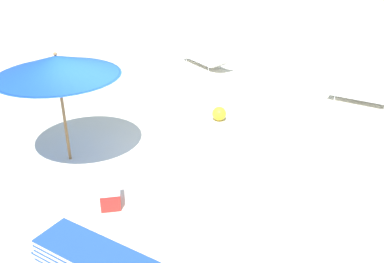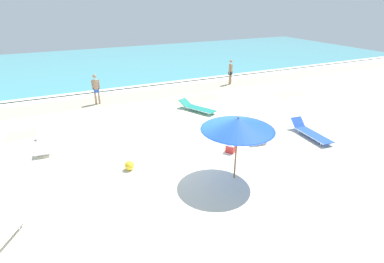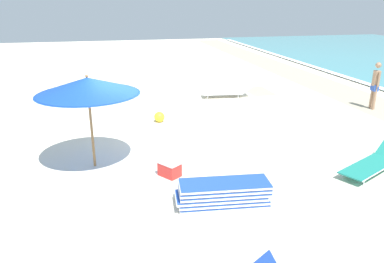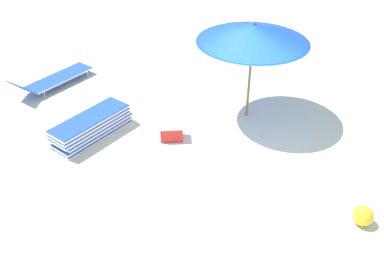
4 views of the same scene
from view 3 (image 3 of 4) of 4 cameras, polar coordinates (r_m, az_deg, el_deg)
ground_plane at (r=10.28m, az=-6.68°, el=-3.66°), size 60.00×60.00×0.16m
beach_umbrella at (r=9.08m, az=-15.63°, el=6.68°), size 2.43×2.43×2.30m
lounger_stack at (r=7.66m, az=4.81°, el=-9.36°), size 0.80×1.96×0.49m
sun_lounger_under_umbrella at (r=16.07m, az=5.38°, el=5.99°), size 0.79×2.17×0.52m
sun_lounger_beside_umbrella at (r=16.40m, az=-14.21°, el=5.76°), size 1.61×2.17×0.51m
sun_lounger_near_water_left at (r=10.08m, az=25.92°, el=-4.31°), size 1.54×2.27×0.48m
beachgoer_shoreline_child at (r=15.62m, az=26.17°, el=6.67°), size 0.45×0.27×1.76m
beach_ball at (r=12.72m, az=-5.00°, el=2.22°), size 0.35×0.35×0.35m
cooler_box at (r=8.84m, az=-3.43°, el=-5.65°), size 0.61×0.58×0.37m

